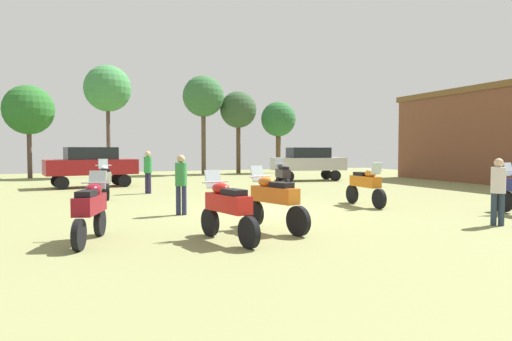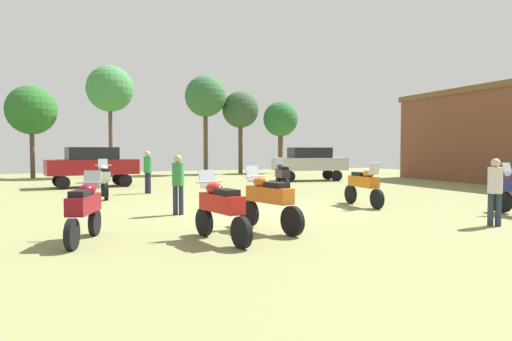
# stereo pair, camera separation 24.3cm
# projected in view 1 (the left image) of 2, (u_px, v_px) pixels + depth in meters

# --- Properties ---
(ground_plane) EXTENTS (44.00, 52.00, 0.02)m
(ground_plane) POSITION_uv_depth(u_px,v_px,m) (260.00, 211.00, 13.93)
(ground_plane) COLOR olive
(motorcycle_1) EXTENTS (0.80, 2.01, 1.44)m
(motorcycle_1) POSITION_uv_depth(u_px,v_px,m) (90.00, 208.00, 9.10)
(motorcycle_1) COLOR black
(motorcycle_1) RESTS_ON ground
(motorcycle_2) EXTENTS (0.76, 2.11, 1.46)m
(motorcycle_2) POSITION_uv_depth(u_px,v_px,m) (227.00, 207.00, 9.19)
(motorcycle_2) COLOR black
(motorcycle_2) RESTS_ON ground
(motorcycle_3) EXTENTS (0.62, 2.25, 1.51)m
(motorcycle_3) POSITION_uv_depth(u_px,v_px,m) (105.00, 179.00, 17.37)
(motorcycle_3) COLOR black
(motorcycle_3) RESTS_ON ground
(motorcycle_4) EXTENTS (0.85, 2.18, 1.50)m
(motorcycle_4) POSITION_uv_depth(u_px,v_px,m) (274.00, 199.00, 10.40)
(motorcycle_4) COLOR black
(motorcycle_4) RESTS_ON ground
(motorcycle_6) EXTENTS (0.67, 2.13, 1.50)m
(motorcycle_6) POSITION_uv_depth(u_px,v_px,m) (283.00, 176.00, 19.71)
(motorcycle_6) COLOR black
(motorcycle_6) RESTS_ON ground
(motorcycle_8) EXTENTS (0.62, 2.24, 1.48)m
(motorcycle_8) POSITION_uv_depth(u_px,v_px,m) (365.00, 184.00, 14.98)
(motorcycle_8) COLOR black
(motorcycle_8) RESTS_ON ground
(car_1) EXTENTS (4.51, 2.39, 2.00)m
(car_1) POSITION_uv_depth(u_px,v_px,m) (308.00, 161.00, 27.14)
(car_1) COLOR black
(car_1) RESTS_ON ground
(car_2) EXTENTS (4.54, 2.50, 2.00)m
(car_2) POSITION_uv_depth(u_px,v_px,m) (91.00, 164.00, 22.40)
(car_2) COLOR black
(car_2) RESTS_ON ground
(person_1) EXTENTS (0.48, 0.48, 1.82)m
(person_1) POSITION_uv_depth(u_px,v_px,m) (148.00, 169.00, 19.18)
(person_1) COLOR #2E2547
(person_1) RESTS_ON ground
(person_2) EXTENTS (0.48, 0.48, 1.68)m
(person_2) POSITION_uv_depth(u_px,v_px,m) (498.00, 187.00, 11.11)
(person_2) COLOR #263345
(person_2) RESTS_ON ground
(person_3) EXTENTS (0.45, 0.45, 1.74)m
(person_3) POSITION_uv_depth(u_px,v_px,m) (181.00, 180.00, 12.93)
(person_3) COLOR #242848
(person_3) RESTS_ON ground
(tree_1) EXTENTS (3.20, 3.20, 6.06)m
(tree_1) POSITION_uv_depth(u_px,v_px,m) (29.00, 110.00, 29.08)
(tree_1) COLOR #503C35
(tree_1) RESTS_ON ground
(tree_2) EXTENTS (2.84, 2.84, 6.40)m
(tree_2) POSITION_uv_depth(u_px,v_px,m) (238.00, 110.00, 34.90)
(tree_2) COLOR #4F3B26
(tree_2) RESTS_ON ground
(tree_4) EXTENTS (3.09, 3.09, 7.43)m
(tree_4) POSITION_uv_depth(u_px,v_px,m) (203.00, 97.00, 33.73)
(tree_4) COLOR brown
(tree_4) RESTS_ON ground
(tree_6) EXTENTS (3.13, 3.13, 7.58)m
(tree_6) POSITION_uv_depth(u_px,v_px,m) (108.00, 89.00, 30.33)
(tree_6) COLOR #4E3931
(tree_6) RESTS_ON ground
(tree_7) EXTENTS (2.78, 2.78, 5.70)m
(tree_7) POSITION_uv_depth(u_px,v_px,m) (278.00, 120.00, 35.87)
(tree_7) COLOR brown
(tree_7) RESTS_ON ground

